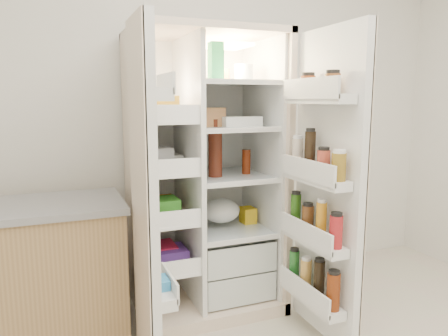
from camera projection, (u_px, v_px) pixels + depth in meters
name	position (u px, v px, depth m)	size (l,w,h in m)	color
wall_back	(205.00, 103.00, 3.10)	(4.00, 0.02, 2.70)	silver
refrigerator	(204.00, 195.00, 2.83)	(0.92, 0.70, 1.80)	beige
freezer_door	(145.00, 200.00, 2.06)	(0.15, 0.40, 1.72)	white
fridge_door	(325.00, 192.00, 2.34)	(0.17, 0.58, 1.72)	white
kitchen_counter	(22.00, 276.00, 2.35)	(1.12, 0.60, 0.81)	#9B7A4D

